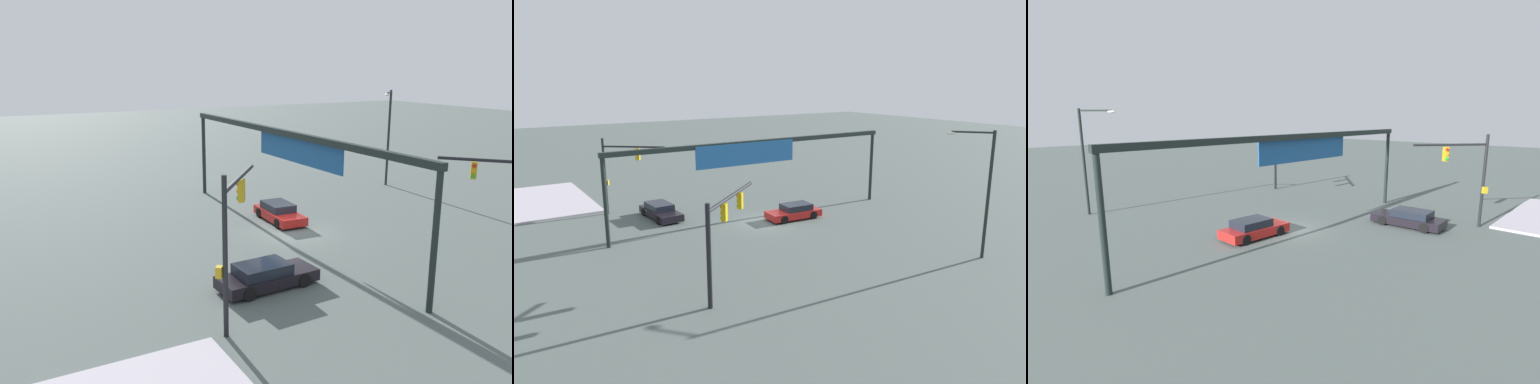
# 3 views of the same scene
# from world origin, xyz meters

# --- Properties ---
(ground_plane) EXTENTS (179.10, 179.10, 0.00)m
(ground_plane) POSITION_xyz_m (0.00, 0.00, 0.00)
(ground_plane) COLOR #505A56
(traffic_signal_near_corner) EXTENTS (4.16, 3.70, 6.34)m
(traffic_signal_near_corner) POSITION_xyz_m (8.91, -8.43, 4.07)
(traffic_signal_near_corner) COLOR black
(traffic_signal_near_corner) RESTS_ON ground
(streetlamp_curved_arm) EXTENTS (2.01, 2.27, 8.07)m
(streetlamp_curved_arm) POSITION_xyz_m (-7.04, 13.91, 4.73)
(streetlamp_curved_arm) COLOR black
(streetlamp_curved_arm) RESTS_ON ground
(overhead_sign_gantry) EXTENTS (24.49, 0.43, 6.43)m
(overhead_sign_gantry) POSITION_xyz_m (0.30, -0.69, 5.47)
(overhead_sign_gantry) COLOR black
(overhead_sign_gantry) RESTS_ON ground
(sedan_car_approaching) EXTENTS (2.11, 4.85, 1.21)m
(sedan_car_approaching) POSITION_xyz_m (6.55, -5.53, 0.58)
(sedan_car_approaching) COLOR black
(sedan_car_approaching) RESTS_ON ground
(sedan_car_waiting_far) EXTENTS (4.51, 2.13, 1.21)m
(sedan_car_waiting_far) POSITION_xyz_m (-2.41, 0.54, 0.57)
(sedan_car_waiting_far) COLOR #B41D1A
(sedan_car_waiting_far) RESTS_ON ground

